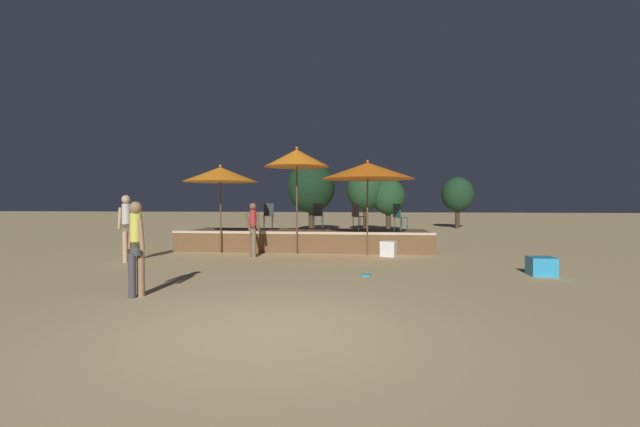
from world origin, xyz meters
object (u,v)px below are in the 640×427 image
at_px(background_tree_3, 311,187).
at_px(person_1, 253,228).
at_px(cube_seat_0, 389,249).
at_px(bistro_chair_0, 357,214).
at_px(patio_umbrella_0, 297,158).
at_px(bistro_chair_2, 318,213).
at_px(background_tree_2, 458,195).
at_px(person_2, 126,225).
at_px(frisbee_disc, 366,275).
at_px(patio_umbrella_2, 368,171).
at_px(cube_seat_1, 541,266).
at_px(bistro_chair_3, 399,215).
at_px(patio_umbrella_1, 220,175).
at_px(cube_seat_2, 212,244).
at_px(background_tree_0, 366,190).
at_px(bistro_chair_1, 268,213).
at_px(background_tree_1, 388,197).
at_px(person_0, 136,246).

bearing_deg(background_tree_3, person_1, -91.40).
bearing_deg(person_1, cube_seat_0, 64.38).
bearing_deg(bistro_chair_0, patio_umbrella_0, 83.50).
relative_size(cube_seat_0, person_1, 0.34).
bearing_deg(background_tree_3, bistro_chair_2, -80.40).
distance_m(bistro_chair_0, background_tree_3, 9.17).
relative_size(patio_umbrella_0, background_tree_2, 1.07).
bearing_deg(bistro_chair_0, bistro_chair_2, 26.99).
relative_size(person_1, person_2, 0.88).
height_order(bistro_chair_0, frisbee_disc, bistro_chair_0).
relative_size(patio_umbrella_2, cube_seat_1, 5.37).
bearing_deg(bistro_chair_3, background_tree_3, -11.26).
bearing_deg(patio_umbrella_2, person_2, -160.57).
bearing_deg(bistro_chair_0, patio_umbrella_1, 66.25).
xyz_separation_m(bistro_chair_2, bistro_chair_3, (2.79, -1.19, 0.00)).
relative_size(patio_umbrella_2, bistro_chair_3, 3.28).
xyz_separation_m(cube_seat_2, person_2, (-1.28, -3.08, 0.80)).
distance_m(cube_seat_2, person_2, 3.43).
xyz_separation_m(bistro_chair_2, background_tree_3, (-1.36, 8.04, 1.20)).
bearing_deg(background_tree_2, patio_umbrella_2, -111.42).
height_order(cube_seat_2, person_2, person_2).
xyz_separation_m(frisbee_disc, background_tree_0, (-0.15, 14.37, 2.31)).
height_order(patio_umbrella_1, bistro_chair_1, patio_umbrella_1).
bearing_deg(background_tree_1, person_1, -111.50).
xyz_separation_m(bistro_chair_1, background_tree_2, (9.02, 12.21, 0.85)).
bearing_deg(background_tree_2, cube_seat_1, -95.10).
relative_size(cube_seat_1, bistro_chair_0, 0.61).
relative_size(patio_umbrella_1, frisbee_disc, 11.18).
distance_m(cube_seat_0, background_tree_1, 10.85).
relative_size(person_0, frisbee_disc, 6.53).
distance_m(patio_umbrella_2, bistro_chair_0, 1.92).
bearing_deg(background_tree_2, background_tree_0, -149.73).
bearing_deg(person_1, person_0, -41.31).
bearing_deg(patio_umbrella_2, background_tree_1, 84.11).
bearing_deg(background_tree_0, cube_seat_2, -117.40).
height_order(bistro_chair_0, bistro_chair_1, same).
relative_size(background_tree_1, background_tree_3, 0.76).
xyz_separation_m(patio_umbrella_0, cube_seat_0, (2.88, -0.25, -2.81)).
relative_size(frisbee_disc, background_tree_1, 0.09).
height_order(cube_seat_0, bistro_chair_0, bistro_chair_0).
height_order(bistro_chair_3, background_tree_2, background_tree_2).
relative_size(patio_umbrella_0, background_tree_0, 0.97).
bearing_deg(background_tree_0, bistro_chair_0, -91.19).
bearing_deg(patio_umbrella_1, frisbee_disc, -38.68).
relative_size(cube_seat_0, cube_seat_1, 1.00).
distance_m(person_0, bistro_chair_2, 8.53).
distance_m(background_tree_2, background_tree_3, 9.48).
height_order(bistro_chair_0, background_tree_3, background_tree_3).
bearing_deg(person_0, person_2, -117.70).
bearing_deg(patio_umbrella_1, person_2, -127.63).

